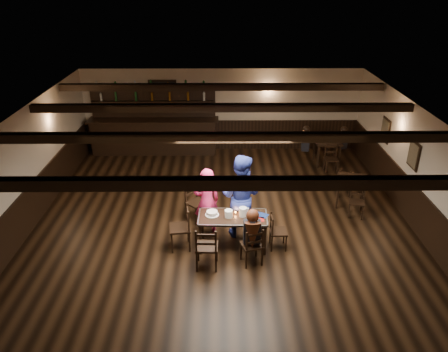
{
  "coord_description": "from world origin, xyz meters",
  "views": [
    {
      "loc": [
        -0.04,
        -8.87,
        5.49
      ],
      "look_at": [
        0.03,
        0.2,
        1.21
      ],
      "focal_mm": 35.0,
      "sensor_mm": 36.0,
      "label": 1
    }
  ],
  "objects_px": {
    "cake": "(212,213)",
    "chair_near_left": "(206,246)",
    "chair_near_right": "(253,244)",
    "dining_table": "(233,220)",
    "woman_pink": "(207,201)",
    "bar_counter": "(154,131)",
    "man_blue": "(240,196)"
  },
  "relations": [
    {
      "from": "cake",
      "to": "chair_near_left",
      "type": "bearing_deg",
      "value": -96.52
    },
    {
      "from": "chair_near_right",
      "to": "cake",
      "type": "distance_m",
      "value": 1.15
    },
    {
      "from": "cake",
      "to": "dining_table",
      "type": "bearing_deg",
      "value": -7.77
    },
    {
      "from": "woman_pink",
      "to": "cake",
      "type": "relative_size",
      "value": 5.45
    },
    {
      "from": "chair_near_right",
      "to": "bar_counter",
      "type": "distance_m",
      "value": 6.84
    },
    {
      "from": "dining_table",
      "to": "woman_pink",
      "type": "distance_m",
      "value": 0.82
    },
    {
      "from": "woman_pink",
      "to": "cake",
      "type": "height_order",
      "value": "woman_pink"
    },
    {
      "from": "dining_table",
      "to": "chair_near_left",
      "type": "height_order",
      "value": "chair_near_left"
    },
    {
      "from": "woman_pink",
      "to": "dining_table",
      "type": "bearing_deg",
      "value": 118.59
    },
    {
      "from": "chair_near_left",
      "to": "chair_near_right",
      "type": "relative_size",
      "value": 1.11
    },
    {
      "from": "chair_near_left",
      "to": "dining_table",
      "type": "bearing_deg",
      "value": 56.2
    },
    {
      "from": "bar_counter",
      "to": "man_blue",
      "type": "bearing_deg",
      "value": -62.74
    },
    {
      "from": "chair_near_left",
      "to": "bar_counter",
      "type": "height_order",
      "value": "bar_counter"
    },
    {
      "from": "chair_near_left",
      "to": "cake",
      "type": "relative_size",
      "value": 3.24
    },
    {
      "from": "cake",
      "to": "bar_counter",
      "type": "bearing_deg",
      "value": 109.85
    },
    {
      "from": "dining_table",
      "to": "woman_pink",
      "type": "height_order",
      "value": "woman_pink"
    },
    {
      "from": "woman_pink",
      "to": "chair_near_right",
      "type": "bearing_deg",
      "value": 111.66
    },
    {
      "from": "dining_table",
      "to": "bar_counter",
      "type": "bearing_deg",
      "value": 113.58
    },
    {
      "from": "dining_table",
      "to": "chair_near_right",
      "type": "distance_m",
      "value": 0.8
    },
    {
      "from": "man_blue",
      "to": "cake",
      "type": "relative_size",
      "value": 6.6
    },
    {
      "from": "chair_near_right",
      "to": "chair_near_left",
      "type": "bearing_deg",
      "value": -171.9
    },
    {
      "from": "dining_table",
      "to": "bar_counter",
      "type": "height_order",
      "value": "bar_counter"
    },
    {
      "from": "bar_counter",
      "to": "cake",
      "type": "bearing_deg",
      "value": -70.15
    },
    {
      "from": "chair_near_left",
      "to": "man_blue",
      "type": "height_order",
      "value": "man_blue"
    },
    {
      "from": "woman_pink",
      "to": "man_blue",
      "type": "bearing_deg",
      "value": 157.89
    },
    {
      "from": "cake",
      "to": "man_blue",
      "type": "bearing_deg",
      "value": 35.13
    },
    {
      "from": "woman_pink",
      "to": "bar_counter",
      "type": "height_order",
      "value": "bar_counter"
    },
    {
      "from": "cake",
      "to": "bar_counter",
      "type": "relative_size",
      "value": 0.07
    },
    {
      "from": "dining_table",
      "to": "woman_pink",
      "type": "bearing_deg",
      "value": 134.46
    },
    {
      "from": "chair_near_right",
      "to": "bar_counter",
      "type": "xyz_separation_m",
      "value": [
        -2.82,
        6.23,
        0.22
      ]
    },
    {
      "from": "chair_near_left",
      "to": "chair_near_right",
      "type": "height_order",
      "value": "chair_near_left"
    },
    {
      "from": "bar_counter",
      "to": "dining_table",
      "type": "bearing_deg",
      "value": -66.42
    }
  ]
}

